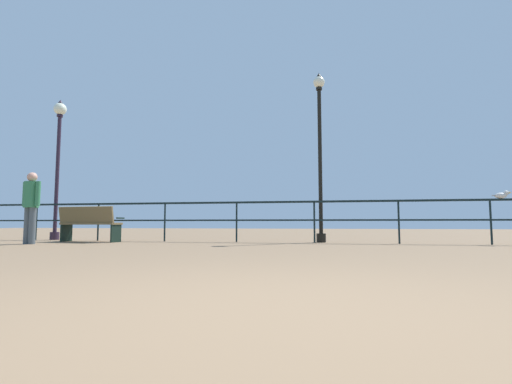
# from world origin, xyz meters

# --- Properties ---
(ground_plane) EXTENTS (60.00, 60.00, 0.00)m
(ground_plane) POSITION_xyz_m (0.00, 0.00, 0.00)
(ground_plane) COLOR #7E6348
(pier_railing) EXTENTS (19.54, 0.05, 1.03)m
(pier_railing) POSITION_xyz_m (-0.00, 7.18, 0.76)
(pier_railing) COLOR black
(pier_railing) RESTS_ON ground_plane
(bench_far_left) EXTENTS (1.64, 0.70, 0.90)m
(bench_far_left) POSITION_xyz_m (-5.65, 6.49, 0.52)
(bench_far_left) COLOR brown
(bench_far_left) RESTS_ON ground_plane
(lamppost_left) EXTENTS (0.36, 0.36, 4.12)m
(lamppost_left) POSITION_xyz_m (-7.41, 7.44, 2.61)
(lamppost_left) COLOR #281C2C
(lamppost_left) RESTS_ON ground_plane
(lamppost_center) EXTENTS (0.29, 0.29, 4.34)m
(lamppost_center) POSITION_xyz_m (0.15, 7.44, 2.50)
(lamppost_center) COLOR black
(lamppost_center) RESTS_ON ground_plane
(person_by_bench) EXTENTS (0.52, 0.32, 1.65)m
(person_by_bench) POSITION_xyz_m (-6.39, 5.40, 0.95)
(person_by_bench) COLOR #495359
(person_by_bench) RESTS_ON ground_plane
(seagull_on_rail) EXTENTS (0.38, 0.19, 0.18)m
(seagull_on_rail) POSITION_xyz_m (4.15, 7.18, 1.10)
(seagull_on_rail) COLOR silver
(seagull_on_rail) RESTS_ON pier_railing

